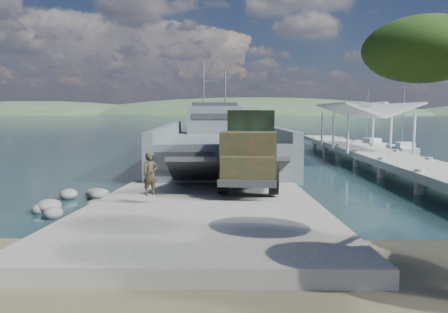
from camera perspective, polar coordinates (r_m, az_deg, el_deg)
ground at (r=20.24m, az=-2.33°, el=-6.96°), size 1400.00×1400.00×0.00m
boat_ramp at (r=19.21m, az=-2.50°, el=-6.89°), size 10.00×18.00×0.50m
shoreline_rocks at (r=21.96m, az=-18.73°, el=-6.25°), size 3.20×5.60×0.90m
distant_headlands at (r=581.77m, az=5.79°, el=5.44°), size 1000.00×240.00×48.00m
pier at (r=40.36m, az=18.04°, el=1.49°), size 6.40×44.00×6.10m
landing_craft at (r=42.69m, az=-0.96°, el=1.12°), size 11.74×39.13×11.49m
military_truck at (r=24.14m, az=3.55°, el=1.20°), size 3.48×8.99×4.08m
soldier at (r=19.15m, az=-9.61°, el=-3.44°), size 0.80×0.75×1.84m
sailboat_near at (r=50.63m, az=22.25°, el=0.81°), size 2.22×6.19×7.39m
sailboat_far at (r=57.10m, az=18.19°, el=1.49°), size 3.41×6.31×7.39m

